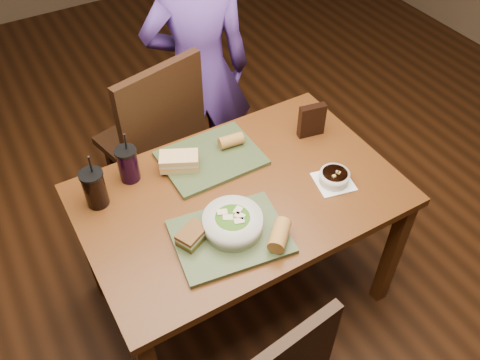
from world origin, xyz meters
name	(u,v)px	position (x,y,z in m)	size (l,w,h in m)	color
ground	(240,291)	(0.00, 0.00, 0.00)	(6.00, 6.00, 0.00)	#381C0B
dining_table	(240,207)	(0.00, 0.00, 0.66)	(1.30, 0.85, 0.75)	#562D11
chair_far	(158,138)	(-0.09, 0.66, 0.59)	(0.56, 0.56, 1.06)	black
diner	(199,73)	(0.23, 0.83, 0.77)	(0.56, 0.37, 1.55)	#4F3187
tray_near	(230,237)	(-0.15, -0.19, 0.76)	(0.42, 0.32, 0.02)	#354425
tray_far	(211,158)	(-0.01, 0.23, 0.76)	(0.42, 0.32, 0.02)	#354425
salad_bowl	(233,222)	(-0.13, -0.17, 0.81)	(0.23, 0.23, 0.08)	silver
soup_bowl	(334,177)	(0.37, -0.15, 0.78)	(0.18, 0.18, 0.06)	white
sandwich_near	(192,235)	(-0.29, -0.14, 0.79)	(0.13, 0.12, 0.05)	#593819
sandwich_far	(179,161)	(-0.16, 0.24, 0.80)	(0.19, 0.15, 0.07)	tan
baguette_near	(280,235)	(-0.01, -0.30, 0.80)	(0.06, 0.06, 0.13)	#AD7533
baguette_far	(231,141)	(0.10, 0.25, 0.80)	(0.05, 0.05, 0.11)	#AD7533
cup_cola	(95,188)	(-0.52, 0.24, 0.83)	(0.09, 0.09, 0.26)	black
cup_berry	(128,164)	(-0.36, 0.30, 0.83)	(0.09, 0.09, 0.24)	black
chip_bag	(312,121)	(0.47, 0.16, 0.83)	(0.12, 0.04, 0.16)	black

